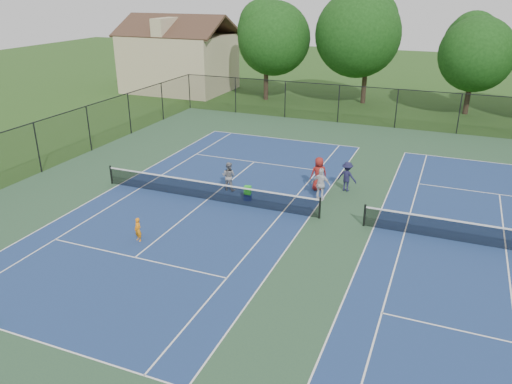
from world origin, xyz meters
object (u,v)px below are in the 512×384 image
at_px(instructor, 229,176).
at_px(ball_hopper, 248,190).
at_px(tree_back_a, 266,35).
at_px(bystander_b, 347,177).
at_px(tree_back_c, 476,48).
at_px(child_player, 138,230).
at_px(bystander_a, 321,184).
at_px(tree_back_b, 369,30).
at_px(clapboard_house, 179,60).
at_px(bystander_c, 319,174).
at_px(ball_crate, 248,197).

height_order(instructor, ball_hopper, instructor).
height_order(tree_back_a, bystander_b, tree_back_a).
distance_m(tree_back_c, instructor, 26.47).
xyz_separation_m(tree_back_c, child_player, (-12.69, -30.11, -4.95)).
distance_m(instructor, bystander_a, 4.97).
height_order(tree_back_a, bystander_a, tree_back_a).
distance_m(tree_back_b, child_player, 31.91).
distance_m(bystander_a, ball_hopper, 3.75).
distance_m(tree_back_c, ball_hopper, 26.70).
bearing_deg(tree_back_c, ball_hopper, -112.55).
bearing_deg(instructor, bystander_a, -172.11).
distance_m(tree_back_a, clapboard_house, 10.47).
bearing_deg(clapboard_house, tree_back_a, -5.71).
relative_size(tree_back_b, bystander_c, 5.47).
distance_m(clapboard_house, child_player, 33.87).
bearing_deg(tree_back_a, ball_hopper, -71.14).
xyz_separation_m(clapboard_house, bystander_b, (22.36, -21.09, -2.28)).
bearing_deg(bystander_a, bystander_c, -65.24).
relative_size(tree_back_a, bystander_b, 5.63).
relative_size(bystander_a, ball_crate, 4.39).
relative_size(tree_back_c, clapboard_house, 0.78).
bearing_deg(bystander_b, clapboard_house, -30.37).
bearing_deg(tree_back_a, child_player, -79.65).
bearing_deg(child_player, tree_back_a, 120.40).
bearing_deg(bystander_c, tree_back_b, -117.09).
distance_m(tree_back_c, child_player, 33.04).
xyz_separation_m(tree_back_b, tree_back_c, (9.00, -1.00, -1.11)).
xyz_separation_m(bystander_a, bystander_c, (-0.49, 1.32, 0.05)).
bearing_deg(child_player, clapboard_house, 137.01).
relative_size(instructor, ball_hopper, 3.66).
bearing_deg(bystander_a, child_player, 54.51).
relative_size(instructor, bystander_a, 0.91).
xyz_separation_m(tree_back_a, tree_back_b, (9.00, 2.00, 0.56)).
xyz_separation_m(tree_back_c, ball_crate, (-10.06, -24.23, -5.32)).
height_order(bystander_b, ball_hopper, bystander_b).
bearing_deg(ball_crate, tree_back_b, 87.59).
height_order(bystander_a, ball_crate, bystander_a).
bearing_deg(tree_back_b, bystander_a, -84.24).
distance_m(tree_back_a, ball_crate, 25.25).
xyz_separation_m(tree_back_c, ball_hopper, (-10.06, -24.23, -4.94)).
bearing_deg(bystander_b, bystander_a, 74.56).
relative_size(tree_back_a, ball_crate, 23.32).
height_order(tree_back_a, clapboard_house, tree_back_a).
bearing_deg(bystander_a, ball_hopper, 26.26).
distance_m(bystander_a, bystander_b, 2.00).
height_order(clapboard_house, bystander_a, clapboard_house).
distance_m(clapboard_house, ball_hopper, 30.26).
relative_size(clapboard_house, instructor, 6.86).
bearing_deg(bystander_c, clapboard_house, -77.78).
bearing_deg(tree_back_b, bystander_c, -85.13).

